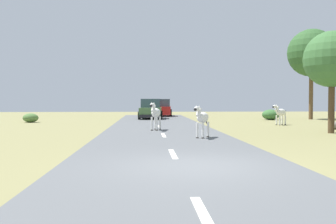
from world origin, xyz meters
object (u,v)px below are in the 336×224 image
zebra_3 (202,118)px  bush_2 (31,118)px  zebra_2 (280,113)px  bush_1 (271,115)px  tree_1 (311,53)px  tree_2 (332,60)px  zebra_0 (156,113)px  rock_1 (334,125)px  car_1 (162,108)px  car_0 (151,110)px

zebra_3 → bush_2: bearing=-19.5°
zebra_2 → bush_1: size_ratio=0.96×
zebra_3 → tree_1: tree_1 is taller
zebra_3 → tree_2: size_ratio=0.28×
bush_1 → zebra_0: bearing=-132.4°
rock_1 → tree_2: bearing=-119.9°
bush_1 → tree_2: bearing=-95.6°
car_1 → rock_1: 19.68m
zebra_0 → bush_1: size_ratio=1.08×
zebra_2 → car_1: size_ratio=0.32×
tree_2 → bush_1: bearing=84.4°
car_1 → rock_1: car_1 is taller
tree_2 → bush_2: 20.98m
zebra_3 → car_0: (-1.98, 16.97, -0.05)m
car_1 → tree_1: 15.09m
tree_2 → bush_2: bearing=150.3°
bush_1 → zebra_2: bearing=-103.6°
bush_1 → bush_2: (-19.26, -2.57, -0.10)m
bush_2 → car_1: bearing=43.1°
zebra_3 → car_0: size_ratio=0.32×
rock_1 → tree_1: bearing=71.7°
bush_2 → tree_1: bearing=8.0°
zebra_2 → tree_2: size_ratio=0.27×
tree_1 → tree_2: size_ratio=1.53×
tree_2 → bush_2: (-18.00, 10.25, -3.36)m
tree_1 → tree_2: bearing=-110.5°
tree_2 → bush_1: tree_2 is taller
car_0 → rock_1: (10.32, -12.08, -0.62)m
zebra_3 → car_1: size_ratio=0.32×
car_0 → rock_1: 15.91m
zebra_0 → rock_1: bearing=-159.5°
car_0 → tree_2: (8.92, -14.54, 2.86)m
tree_1 → bush_2: size_ratio=6.90×
zebra_0 → zebra_3: zebra_0 is taller
car_0 → bush_2: 10.05m
zebra_2 → car_0: 11.93m
zebra_0 → bush_1: bearing=-115.6°
tree_2 → zebra_2: bearing=93.1°
bush_2 → bush_1: bearing=7.6°
zebra_2 → tree_2: tree_2 is taller
car_1 → rock_1: (9.12, -17.43, -0.62)m
zebra_0 → zebra_2: bearing=-135.5°
tree_1 → rock_1: (-3.64, -11.04, -5.54)m
car_0 → bush_1: car_0 is taller
car_1 → bush_2: size_ratio=3.91×
zebra_2 → car_0: bearing=11.0°
car_1 → bush_1: size_ratio=3.02×
tree_1 → tree_2: tree_1 is taller
zebra_2 → tree_1: 10.29m
bush_1 → rock_1: bush_1 is taller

